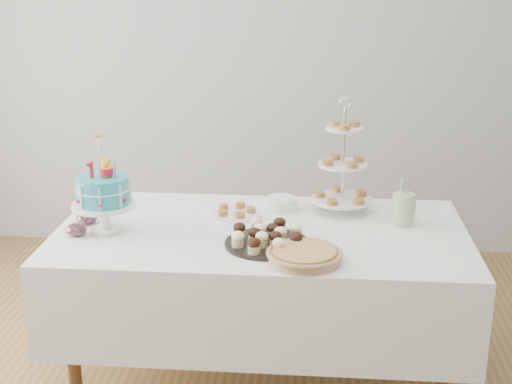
# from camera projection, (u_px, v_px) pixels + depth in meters

# --- Properties ---
(walls) EXTENTS (5.04, 4.04, 2.70)m
(walls) POSITION_uv_depth(u_px,v_px,m) (256.00, 122.00, 2.87)
(walls) COLOR #A7AAAD
(walls) RESTS_ON floor
(table) EXTENTS (1.92, 1.02, 0.77)m
(table) POSITION_uv_depth(u_px,v_px,m) (261.00, 274.00, 3.41)
(table) COLOR white
(table) RESTS_ON floor
(birthday_cake) EXTENTS (0.30, 0.30, 0.45)m
(birthday_cake) POSITION_uv_depth(u_px,v_px,m) (104.00, 206.00, 3.28)
(birthday_cake) COLOR white
(birthday_cake) RESTS_ON table
(cupcake_tray) EXTENTS (0.38, 0.38, 0.09)m
(cupcake_tray) POSITION_uv_depth(u_px,v_px,m) (267.00, 236.00, 3.15)
(cupcake_tray) COLOR black
(cupcake_tray) RESTS_ON table
(pie) EXTENTS (0.32, 0.32, 0.05)m
(pie) POSITION_uv_depth(u_px,v_px,m) (304.00, 255.00, 2.98)
(pie) COLOR tan
(pie) RESTS_ON table
(tiered_stand) EXTENTS (0.30, 0.30, 0.58)m
(tiered_stand) POSITION_uv_depth(u_px,v_px,m) (343.00, 165.00, 3.51)
(tiered_stand) COLOR silver
(tiered_stand) RESTS_ON table
(plate_stack) EXTENTS (0.16, 0.16, 0.06)m
(plate_stack) POSITION_uv_depth(u_px,v_px,m) (281.00, 204.00, 3.60)
(plate_stack) COLOR white
(plate_stack) RESTS_ON table
(pastry_plate) EXTENTS (0.26, 0.26, 0.04)m
(pastry_plate) POSITION_uv_depth(u_px,v_px,m) (236.00, 212.00, 3.53)
(pastry_plate) COLOR white
(pastry_plate) RESTS_ON table
(jam_bowl_a) EXTENTS (0.10, 0.10, 0.06)m
(jam_bowl_a) POSITION_uv_depth(u_px,v_px,m) (76.00, 230.00, 3.26)
(jam_bowl_a) COLOR silver
(jam_bowl_a) RESTS_ON table
(jam_bowl_b) EXTENTS (0.10, 0.10, 0.06)m
(jam_bowl_b) POSITION_uv_depth(u_px,v_px,m) (87.00, 218.00, 3.41)
(jam_bowl_b) COLOR silver
(jam_bowl_b) RESTS_ON table
(utensil_pitcher) EXTENTS (0.11, 0.10, 0.24)m
(utensil_pitcher) POSITION_uv_depth(u_px,v_px,m) (403.00, 208.00, 3.38)
(utensil_pitcher) COLOR beige
(utensil_pitcher) RESTS_ON table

